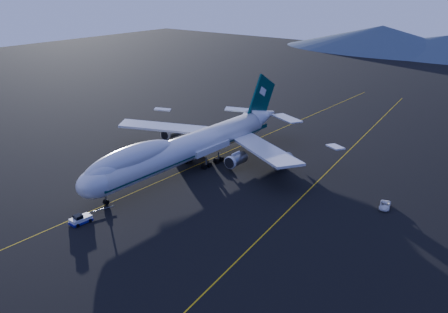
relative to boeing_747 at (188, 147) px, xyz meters
The scene contains 6 objects.
ground 5.81m from the boeing_747, 90.00° to the right, with size 500.00×500.00×0.00m, color black.
taxiway_line_main 5.80m from the boeing_747, 90.00° to the right, with size 0.25×220.00×0.01m, color #C39C0B.
taxiway_line_side 32.14m from the boeing_747, 18.38° to the left, with size 0.25×200.00×0.01m, color #C39C0B.
boeing_747 is the anchor object (origin of this frame).
pushback_tug 35.54m from the boeing_747, 85.65° to the right, with size 2.73×4.48×1.89m.
service_van 48.49m from the boeing_747, ahead, with size 2.09×4.53×1.26m, color white.
Camera 1 is at (78.80, -87.12, 46.02)m, focal length 40.00 mm.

